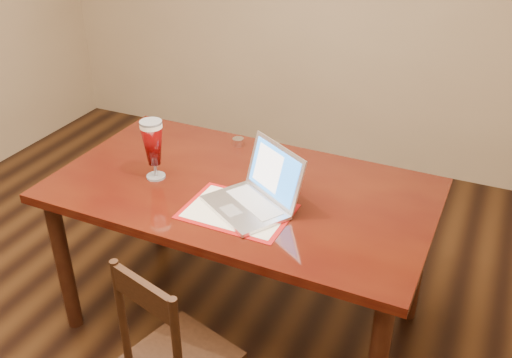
% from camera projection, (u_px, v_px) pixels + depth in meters
% --- Properties ---
extents(dining_table, '(1.78, 1.02, 1.12)m').
position_uv_depth(dining_table, '(240.00, 203.00, 2.71)').
color(dining_table, '#441509').
rests_on(dining_table, ground).
extents(dining_chair, '(0.47, 0.46, 0.91)m').
position_uv_depth(dining_chair, '(176.00, 358.00, 2.28)').
color(dining_chair, '#311A0D').
rests_on(dining_chair, ground).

